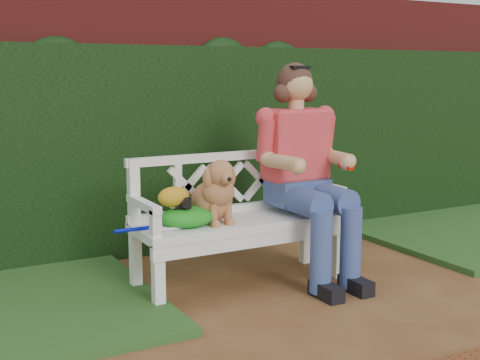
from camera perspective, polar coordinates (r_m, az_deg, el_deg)
ground at (r=4.39m, az=9.40°, el=-10.39°), size 60.00×60.00×0.00m
brick_wall at (r=5.75m, az=-2.09°, el=5.69°), size 10.00×0.30×2.20m
ivy_hedge at (r=5.58m, az=-1.06°, el=3.00°), size 10.00×0.18×1.70m
garden_bench at (r=4.55m, az=0.00°, el=-6.34°), size 1.63×0.73×0.48m
seated_woman at (r=4.67m, az=5.32°, el=1.09°), size 0.95×1.09×1.61m
dog at (r=4.34m, az=-2.36°, el=-0.87°), size 0.41×0.48×0.44m
tennis_racket at (r=4.25m, az=-6.72°, el=-4.05°), size 0.55×0.27×0.03m
green_bag at (r=4.26m, az=-4.70°, el=-3.24°), size 0.45×0.39×0.13m
camera_item at (r=4.22m, az=-5.09°, el=-1.96°), size 0.13×0.11×0.07m
baseball_glove at (r=4.23m, az=-5.91°, el=-1.51°), size 0.26×0.23×0.14m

